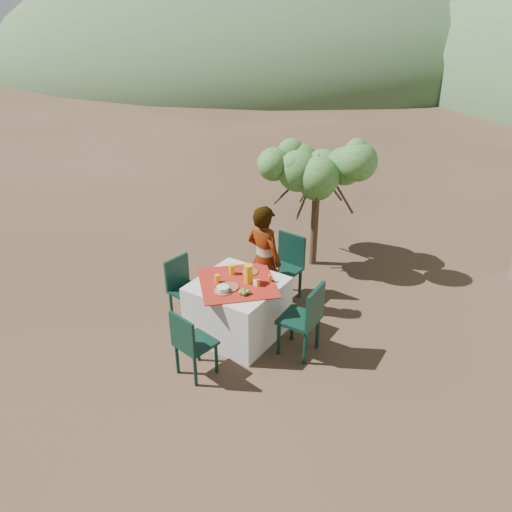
{
  "coord_description": "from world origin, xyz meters",
  "views": [
    {
      "loc": [
        2.79,
        -4.66,
        3.87
      ],
      "look_at": [
        -0.37,
        0.1,
        0.96
      ],
      "focal_mm": 35.0,
      "sensor_mm": 36.0,
      "label": 1
    }
  ],
  "objects_px": {
    "shrub_tree": "(322,177)",
    "chair_right": "(306,317)",
    "table": "(238,308)",
    "chair_near": "(191,342)",
    "chair_far": "(287,264)",
    "person": "(264,260)",
    "juice_pitcher": "(249,274)",
    "chair_left": "(183,285)"
  },
  "relations": [
    {
      "from": "shrub_tree",
      "to": "chair_near",
      "type": "bearing_deg",
      "value": -88.28
    },
    {
      "from": "table",
      "to": "chair_right",
      "type": "bearing_deg",
      "value": 6.18
    },
    {
      "from": "table",
      "to": "chair_right",
      "type": "distance_m",
      "value": 0.94
    },
    {
      "from": "chair_left",
      "to": "shrub_tree",
      "type": "bearing_deg",
      "value": -11.95
    },
    {
      "from": "table",
      "to": "chair_left",
      "type": "distance_m",
      "value": 0.85
    },
    {
      "from": "chair_near",
      "to": "shrub_tree",
      "type": "relative_size",
      "value": 0.46
    },
    {
      "from": "chair_near",
      "to": "person",
      "type": "height_order",
      "value": "person"
    },
    {
      "from": "chair_right",
      "to": "chair_far",
      "type": "bearing_deg",
      "value": -142.87
    },
    {
      "from": "table",
      "to": "chair_left",
      "type": "xyz_separation_m",
      "value": [
        -0.84,
        -0.08,
        0.1
      ]
    },
    {
      "from": "person",
      "to": "shrub_tree",
      "type": "xyz_separation_m",
      "value": [
        -0.01,
        1.66,
        0.7
      ]
    },
    {
      "from": "shrub_tree",
      "to": "chair_left",
      "type": "bearing_deg",
      "value": -108.02
    },
    {
      "from": "chair_far",
      "to": "chair_near",
      "type": "xyz_separation_m",
      "value": [
        -0.0,
        -2.12,
        -0.06
      ]
    },
    {
      "from": "chair_far",
      "to": "chair_near",
      "type": "bearing_deg",
      "value": -86.02
    },
    {
      "from": "table",
      "to": "person",
      "type": "xyz_separation_m",
      "value": [
        -0.04,
        0.68,
        0.39
      ]
    },
    {
      "from": "table",
      "to": "chair_right",
      "type": "relative_size",
      "value": 1.37
    },
    {
      "from": "chair_far",
      "to": "juice_pitcher",
      "type": "bearing_deg",
      "value": -82.19
    },
    {
      "from": "shrub_tree",
      "to": "juice_pitcher",
      "type": "xyz_separation_m",
      "value": [
        0.17,
        -2.27,
        -0.59
      ]
    },
    {
      "from": "juice_pitcher",
      "to": "chair_left",
      "type": "bearing_deg",
      "value": -170.8
    },
    {
      "from": "chair_near",
      "to": "juice_pitcher",
      "type": "xyz_separation_m",
      "value": [
        0.07,
        1.05,
        0.41
      ]
    },
    {
      "from": "chair_right",
      "to": "person",
      "type": "relative_size",
      "value": 0.62
    },
    {
      "from": "chair_left",
      "to": "juice_pitcher",
      "type": "distance_m",
      "value": 1.05
    },
    {
      "from": "table",
      "to": "person",
      "type": "distance_m",
      "value": 0.78
    },
    {
      "from": "chair_near",
      "to": "shrub_tree",
      "type": "distance_m",
      "value": 3.47
    },
    {
      "from": "chair_near",
      "to": "chair_right",
      "type": "bearing_deg",
      "value": -119.28
    },
    {
      "from": "chair_right",
      "to": "table",
      "type": "bearing_deg",
      "value": -86.69
    },
    {
      "from": "chair_left",
      "to": "shrub_tree",
      "type": "xyz_separation_m",
      "value": [
        0.79,
        2.42,
        0.99
      ]
    },
    {
      "from": "shrub_tree",
      "to": "chair_right",
      "type": "bearing_deg",
      "value": -66.52
    },
    {
      "from": "juice_pitcher",
      "to": "chair_right",
      "type": "bearing_deg",
      "value": 2.0
    },
    {
      "from": "shrub_tree",
      "to": "chair_far",
      "type": "bearing_deg",
      "value": -85.12
    },
    {
      "from": "chair_near",
      "to": "chair_left",
      "type": "height_order",
      "value": "chair_left"
    },
    {
      "from": "chair_far",
      "to": "person",
      "type": "height_order",
      "value": "person"
    },
    {
      "from": "table",
      "to": "chair_right",
      "type": "xyz_separation_m",
      "value": [
        0.92,
        0.1,
        0.15
      ]
    },
    {
      "from": "person",
      "to": "chair_near",
      "type": "bearing_deg",
      "value": 102.18
    },
    {
      "from": "chair_right",
      "to": "person",
      "type": "height_order",
      "value": "person"
    },
    {
      "from": "shrub_tree",
      "to": "juice_pitcher",
      "type": "distance_m",
      "value": 2.35
    },
    {
      "from": "shrub_tree",
      "to": "juice_pitcher",
      "type": "relative_size",
      "value": 7.63
    },
    {
      "from": "chair_far",
      "to": "chair_near",
      "type": "relative_size",
      "value": 1.12
    },
    {
      "from": "chair_near",
      "to": "chair_left",
      "type": "distance_m",
      "value": 1.26
    },
    {
      "from": "chair_far",
      "to": "chair_right",
      "type": "height_order",
      "value": "chair_far"
    },
    {
      "from": "juice_pitcher",
      "to": "person",
      "type": "bearing_deg",
      "value": 104.99
    },
    {
      "from": "chair_right",
      "to": "shrub_tree",
      "type": "relative_size",
      "value": 0.51
    },
    {
      "from": "chair_far",
      "to": "chair_left",
      "type": "relative_size",
      "value": 1.1
    }
  ]
}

